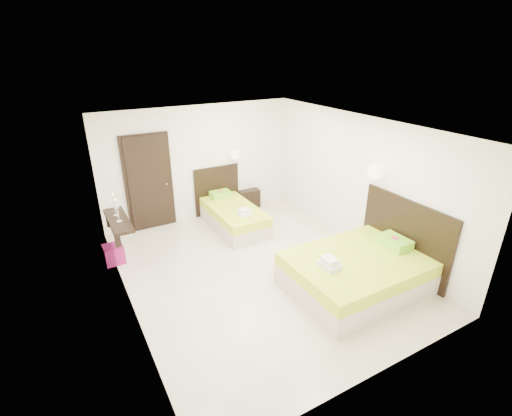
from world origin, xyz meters
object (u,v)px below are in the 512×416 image
bed_single (232,214)px  bed_double (359,270)px  nightstand (248,197)px  ottoman (114,254)px

bed_single → bed_double: (0.84, -3.14, 0.04)m
bed_double → nightstand: (0.01, 3.98, -0.09)m
ottoman → bed_single: bearing=7.0°
bed_single → nightstand: 1.20m
bed_single → bed_double: bed_double is taller
bed_double → ottoman: (-3.47, 2.81, -0.15)m
nightstand → ottoman: size_ratio=1.47×
bed_double → nightstand: bearing=89.9°
bed_single → bed_double: bearing=-75.0°
bed_double → nightstand: bed_double is taller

